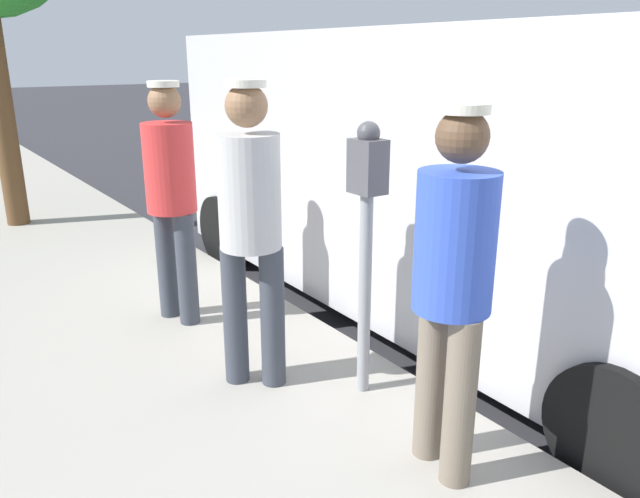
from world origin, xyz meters
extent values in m
plane|color=#2D2D33|center=(0.00, 0.00, 0.00)|extent=(80.00, 80.00, 0.00)
cylinder|color=gray|center=(1.35, -0.63, 0.72)|extent=(0.07, 0.07, 1.15)
cube|color=#4C4C51|center=(1.35, -0.63, 1.44)|extent=(0.14, 0.18, 0.28)
sphere|color=#47474C|center=(1.35, -0.63, 1.61)|extent=(0.12, 0.12, 0.12)
cylinder|color=#726656|center=(1.51, 0.23, 0.55)|extent=(0.14, 0.14, 0.80)
cylinder|color=#726656|center=(1.47, 0.01, 0.55)|extent=(0.14, 0.14, 0.80)
cylinder|color=blue|center=(1.49, 0.12, 1.25)|extent=(0.34, 0.34, 0.60)
sphere|color=brown|center=(1.49, 0.12, 1.68)|extent=(0.22, 0.22, 0.22)
cylinder|color=silver|center=(1.49, 0.12, 1.79)|extent=(0.20, 0.20, 0.04)
cylinder|color=#383D47|center=(1.84, -2.28, 0.55)|extent=(0.14, 0.14, 0.80)
cylinder|color=#383D47|center=(1.78, -2.07, 0.55)|extent=(0.14, 0.14, 0.80)
cylinder|color=red|center=(1.81, -2.18, 1.26)|extent=(0.34, 0.34, 0.60)
sphere|color=#8C6647|center=(1.81, -2.18, 1.70)|extent=(0.22, 0.22, 0.22)
cylinder|color=silver|center=(1.81, -2.18, 1.80)|extent=(0.21, 0.21, 0.04)
cylinder|color=#383D47|center=(1.89, -1.15, 0.56)|extent=(0.14, 0.14, 0.83)
cylinder|color=#383D47|center=(1.73, -0.99, 0.56)|extent=(0.14, 0.14, 0.83)
cylinder|color=#B7B7B7|center=(1.81, -1.07, 1.29)|extent=(0.34, 0.34, 0.62)
sphere|color=#8C6647|center=(1.81, -1.07, 1.74)|extent=(0.22, 0.22, 0.22)
cylinder|color=silver|center=(1.81, -1.07, 1.85)|extent=(0.21, 0.21, 0.04)
cube|color=#BCBCC1|center=(-0.15, -1.44, 1.17)|extent=(2.08, 5.23, 1.96)
cube|color=black|center=(-0.19, -3.89, 1.56)|extent=(1.84, 0.11, 0.88)
cylinder|color=black|center=(0.77, -3.51, 0.34)|extent=(0.23, 0.68, 0.68)
cylinder|color=black|center=(-1.13, -3.48, 0.34)|extent=(0.23, 0.68, 0.68)
cylinder|color=black|center=(0.83, 0.59, 0.34)|extent=(0.23, 0.68, 0.68)
cylinder|color=brown|center=(2.25, -5.71, 1.39)|extent=(0.24, 0.24, 2.48)
camera|label=1|loc=(3.37, 1.81, 2.00)|focal=34.79mm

